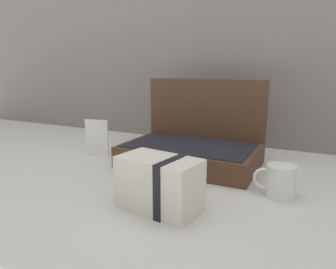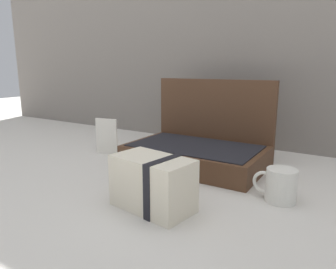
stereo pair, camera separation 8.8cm
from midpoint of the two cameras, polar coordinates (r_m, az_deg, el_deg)
ground_plane at (r=0.93m, az=-1.39°, el=-8.98°), size 6.00×6.00×0.00m
open_suitcase at (r=1.11m, az=2.45°, el=-1.96°), size 0.46×0.30×0.29m
cream_toiletry_bag at (r=0.75m, az=-4.82°, el=-9.11°), size 0.21×0.14×0.13m
coffee_mug at (r=0.86m, az=17.20°, el=-8.23°), size 0.11×0.08×0.09m
info_card_left at (r=1.24m, az=-14.98°, el=-0.63°), size 0.09×0.02×0.14m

